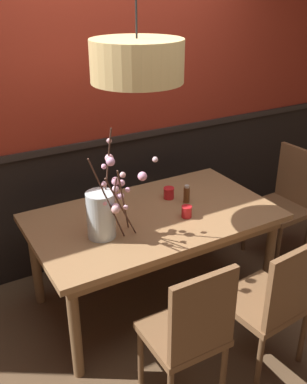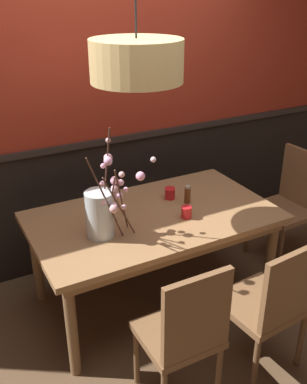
% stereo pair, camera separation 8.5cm
% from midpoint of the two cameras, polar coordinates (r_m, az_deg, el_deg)
% --- Properties ---
extents(ground_plane, '(24.00, 24.00, 0.00)m').
position_cam_midpoint_polar(ground_plane, '(3.54, 0.71, -13.49)').
color(ground_plane, brown).
extents(back_wall, '(5.30, 0.14, 2.62)m').
position_cam_midpoint_polar(back_wall, '(3.61, -5.58, 10.57)').
color(back_wall, black).
rests_on(back_wall, ground).
extents(dining_table, '(1.72, 0.99, 0.74)m').
position_cam_midpoint_polar(dining_table, '(3.16, 0.77, -4.21)').
color(dining_table, '#997047').
rests_on(dining_table, ground).
extents(chair_head_east_end, '(0.45, 0.47, 0.96)m').
position_cam_midpoint_polar(chair_head_east_end, '(3.96, 17.75, -1.04)').
color(chair_head_east_end, brown).
rests_on(chair_head_east_end, ground).
extents(chair_near_side_right, '(0.49, 0.48, 0.93)m').
position_cam_midpoint_polar(chair_near_side_right, '(2.79, 15.78, -13.44)').
color(chair_near_side_right, brown).
rests_on(chair_near_side_right, ground).
extents(chair_near_side_left, '(0.42, 0.40, 0.95)m').
position_cam_midpoint_polar(chair_near_side_left, '(2.50, 5.10, -17.52)').
color(chair_near_side_left, brown).
rests_on(chair_near_side_left, ground).
extents(chair_far_side_left, '(0.49, 0.42, 0.91)m').
position_cam_midpoint_polar(chair_far_side_left, '(3.86, -9.52, -1.08)').
color(chair_far_side_left, brown).
rests_on(chair_far_side_left, ground).
extents(chair_far_side_right, '(0.44, 0.40, 0.89)m').
position_cam_midpoint_polar(chair_far_side_right, '(4.06, -1.88, 0.55)').
color(chair_far_side_right, brown).
rests_on(chair_far_side_right, ground).
extents(vase_with_blossoms, '(0.38, 0.35, 0.72)m').
position_cam_midpoint_polar(vase_with_blossoms, '(2.81, -5.78, -2.66)').
color(vase_with_blossoms, silver).
rests_on(vase_with_blossoms, dining_table).
extents(candle_holder_nearer_center, '(0.08, 0.08, 0.09)m').
position_cam_midpoint_polar(candle_holder_nearer_center, '(3.08, 5.06, -2.59)').
color(candle_holder_nearer_center, red).
rests_on(candle_holder_nearer_center, dining_table).
extents(candle_holder_nearer_edge, '(0.08, 0.08, 0.09)m').
position_cam_midpoint_polar(candle_holder_nearer_edge, '(3.34, 2.85, -0.15)').
color(candle_holder_nearer_edge, red).
rests_on(candle_holder_nearer_edge, dining_table).
extents(condiment_bottle, '(0.05, 0.05, 0.14)m').
position_cam_midpoint_polar(condiment_bottle, '(3.27, 5.13, -0.35)').
color(condiment_bottle, brown).
rests_on(condiment_bottle, dining_table).
extents(pendant_lamp, '(0.55, 0.55, 0.94)m').
position_cam_midpoint_polar(pendant_lamp, '(2.69, -1.26, 16.52)').
color(pendant_lamp, tan).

